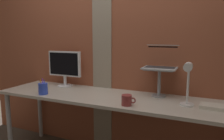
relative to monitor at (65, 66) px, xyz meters
The scene contains 9 objects.
brick_wall_back 0.66m from the monitor, 18.34° to the left, with size 3.68×0.16×2.67m.
desk 0.75m from the monitor, 15.98° to the right, with size 2.38×0.62×0.76m.
monitor is the anchor object (origin of this frame).
laptop_stand 1.13m from the monitor, ahead, with size 0.28×0.22×0.28m.
laptop 1.13m from the monitor, ahead, with size 0.33×0.29×0.23m.
desk_lamp 1.43m from the monitor, ahead, with size 0.12×0.20×0.39m.
pen_cup 0.44m from the monitor, 88.31° to the right, with size 0.10×0.10×0.17m.
coffee_mug 1.03m from the monitor, 23.06° to the right, with size 0.13×0.09×0.09m.
paper_clutter_stack 1.64m from the monitor, ahead, with size 0.20×0.14×0.03m, color silver.
Camera 1 is at (0.99, -1.93, 1.35)m, focal length 34.66 mm.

